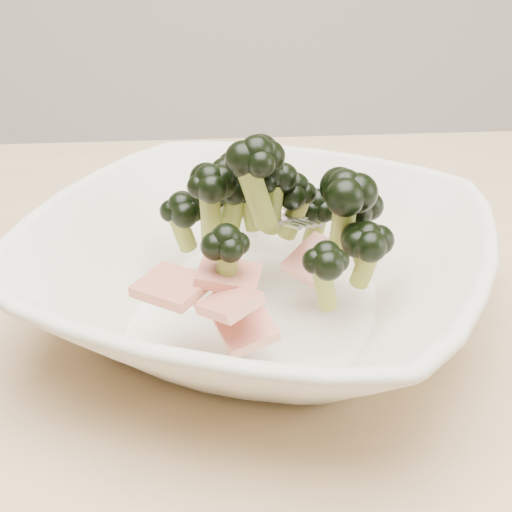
# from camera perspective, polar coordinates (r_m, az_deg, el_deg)

# --- Properties ---
(dining_table) EXTENTS (1.20, 0.80, 0.75)m
(dining_table) POSITION_cam_1_polar(r_m,az_deg,el_deg) (0.56, -3.01, -14.01)
(dining_table) COLOR tan
(dining_table) RESTS_ON ground
(broccoli_dish) EXTENTS (0.41, 0.41, 0.14)m
(broccoli_dish) POSITION_cam_1_polar(r_m,az_deg,el_deg) (0.49, 0.12, -0.74)
(broccoli_dish) COLOR beige
(broccoli_dish) RESTS_ON dining_table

